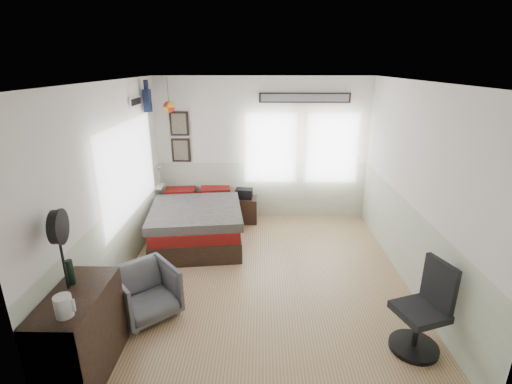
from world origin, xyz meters
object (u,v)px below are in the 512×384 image
bed (197,221)px  armchair (146,292)px  task_chair (423,315)px  dresser (81,335)px  nightstand (244,210)px

bed → armchair: (-0.27, -2.10, -0.00)m
bed → task_chair: size_ratio=2.13×
bed → dresser: 3.07m
dresser → armchair: bearing=69.6°
dresser → task_chair: task_chair is taller
armchair → task_chair: (3.08, -0.52, 0.11)m
dresser → bed: bearing=78.7°
nightstand → task_chair: size_ratio=0.47×
bed → dresser: dresser is taller
armchair → bed: bearing=41.8°
nightstand → task_chair: bearing=-59.5°
bed → task_chair: 3.85m
dresser → nightstand: 4.00m
dresser → task_chair: size_ratio=0.98×
bed → task_chair: (2.81, -2.62, 0.10)m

